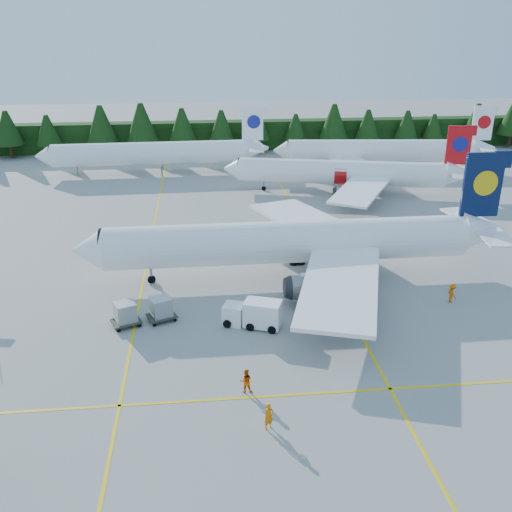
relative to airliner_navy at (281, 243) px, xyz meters
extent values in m
plane|color=#979892|center=(-0.63, -14.93, -3.93)|extent=(320.00, 320.00, 0.00)
cube|color=yellow|center=(-14.63, 5.07, -3.92)|extent=(0.25, 120.00, 0.01)
cube|color=yellow|center=(5.37, 5.07, -3.92)|extent=(0.25, 120.00, 0.01)
cube|color=yellow|center=(-0.63, -20.93, -3.92)|extent=(80.00, 0.25, 0.01)
cube|color=black|center=(-0.63, 67.07, -0.93)|extent=(220.00, 4.00, 6.00)
cylinder|color=white|center=(0.73, 0.01, 0.09)|extent=(38.01, 4.75, 4.47)
cone|color=white|center=(-19.82, -0.15, 0.09)|extent=(3.16, 4.49, 4.47)
cube|color=#08153B|center=(21.40, 0.16, 5.68)|extent=(4.25, 0.42, 6.93)
cube|color=white|center=(4.01, 9.53, -0.58)|extent=(11.66, 18.01, 1.27)
cylinder|color=slate|center=(1.80, 6.49, -2.14)|extent=(3.82, 2.37, 2.35)
cube|color=white|center=(4.16, -9.46, -0.58)|extent=(11.45, 17.99, 1.27)
cylinder|color=slate|center=(1.90, -6.46, -2.14)|extent=(3.82, 2.37, 2.35)
cylinder|color=slate|center=(-13.70, -0.10, -2.98)|extent=(0.27, 0.27, 1.90)
cylinder|color=white|center=(14.05, 31.31, -0.52)|extent=(32.24, 11.00, 3.79)
cone|color=white|center=(-2.93, 35.26, -0.52)|extent=(3.44, 4.29, 3.79)
cube|color=red|center=(31.13, 27.34, 4.22)|extent=(3.58, 1.14, 5.88)
cube|color=white|center=(18.65, 38.51, -1.09)|extent=(6.88, 14.65, 1.08)
cylinder|color=slate|center=(16.22, 36.45, -2.41)|extent=(3.59, 2.67, 1.99)
cube|color=white|center=(14.99, 22.82, -1.09)|extent=(12.21, 15.11, 1.08)
cylinder|color=slate|center=(13.73, 25.74, -2.41)|extent=(3.59, 2.67, 1.99)
cylinder|color=slate|center=(2.13, 34.09, -3.12)|extent=(0.23, 0.23, 1.61)
cylinder|color=white|center=(-16.94, 47.61, -0.31)|extent=(34.29, 4.96, 4.02)
cone|color=white|center=(-35.44, 47.10, -0.31)|extent=(2.93, 4.10, 4.02)
cube|color=white|center=(1.66, 48.12, 4.72)|extent=(3.83, 0.46, 6.24)
cylinder|color=slate|center=(-29.93, 47.25, -3.12)|extent=(0.24, 0.24, 1.61)
cylinder|color=white|center=(25.02, 46.10, -0.37)|extent=(33.87, 7.09, 3.96)
cone|color=white|center=(6.88, 47.81, -0.37)|extent=(3.13, 4.20, 3.96)
cube|color=white|center=(43.25, 44.39, 4.58)|extent=(3.78, 0.70, 6.14)
cylinder|color=slate|center=(12.28, 47.30, -3.14)|extent=(0.24, 0.24, 1.58)
cube|color=silver|center=(-5.63, -9.67, -2.99)|extent=(2.31, 2.31, 1.89)
cube|color=black|center=(-5.63, -9.67, -2.54)|extent=(2.02, 2.13, 0.81)
cube|color=silver|center=(-3.10, -10.60, -2.58)|extent=(3.72, 2.97, 2.34)
cube|color=#343929|center=(-15.36, -9.15, -3.48)|extent=(3.03, 2.72, 0.16)
cube|color=#B4B7B9|center=(-15.36, -9.15, -2.52)|extent=(2.27, 2.23, 1.75)
cube|color=#343929|center=(-12.23, -8.45, -3.48)|extent=(3.03, 2.72, 0.16)
cube|color=#B4B7B9|center=(-12.23, -8.45, -2.52)|extent=(2.27, 2.23, 1.75)
imported|color=orange|center=(-4.25, -24.48, -2.93)|extent=(0.87, 0.77, 1.99)
imported|color=#D95304|center=(-5.44, -20.18, -2.97)|extent=(0.95, 0.75, 1.92)
imported|color=#DE5D04|center=(15.88, -7.58, -2.98)|extent=(0.65, 0.86, 1.90)
camera|label=1|loc=(-8.28, -55.47, 21.61)|focal=40.00mm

